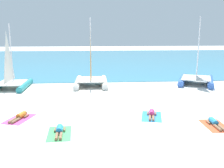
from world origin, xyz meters
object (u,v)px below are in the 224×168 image
Objects in this scene: towel_leftmost at (19,119)px; towel_rightmost at (215,126)px; sunbather_center_right at (152,114)px; sunbather_leftmost at (20,116)px; towel_center_right at (152,116)px; sailboat_teal at (11,79)px; towel_center_left at (59,134)px; sailboat_white at (91,76)px; sunbather_rightmost at (215,123)px; sailboat_blue at (197,74)px; sunbather_center_left at (59,131)px.

towel_leftmost and towel_rightmost have the same top height.
sunbather_center_right reaches higher than towel_leftmost.
sunbather_leftmost and sunbather_center_right have the same top height.
towel_center_right is at bearing 15.46° from sunbather_leftmost.
towel_center_left is at bearing -63.56° from sailboat_teal.
sailboat_white is 12.40m from towel_rightmost.
towel_rightmost is at bearing -18.07° from sunbather_center_right.
towel_center_left is at bearing -156.54° from towel_center_right.
sunbather_rightmost is at bearing 6.99° from sunbather_leftmost.
sunbather_leftmost is (-13.55, -8.63, -0.78)m from sailboat_blue.
sunbather_leftmost and sunbather_center_left have the same top height.
sunbather_center_left is 7.87m from sunbather_rightmost.
sailboat_white is 3.81× the size of sunbather_center_right.
towel_rightmost is (10.31, -1.91, -0.13)m from sunbather_leftmost.
sailboat_blue is 1.13× the size of sailboat_teal.
sailboat_white reaches higher than sailboat_teal.
towel_center_left is 5.42m from sunbather_center_right.
sailboat_white is 12.34m from sunbather_rightmost.
towel_leftmost is (-3.94, -8.75, -0.88)m from sailboat_white.
towel_leftmost is at bearing -90.00° from sunbather_leftmost.
towel_center_left is at bearing -42.86° from towel_leftmost.
towel_center_right is 1.22× the size of sunbather_rightmost.
towel_center_left is 1.21× the size of sunbather_center_left.
sunbather_rightmost is (7.86, 0.45, 0.00)m from sunbather_center_left.
sunbather_center_right is (3.48, -8.84, -0.75)m from sailboat_white.
sunbather_center_right is 0.82× the size of towel_rightmost.
towel_leftmost is (2.75, -8.01, -0.80)m from sailboat_teal.
sunbather_leftmost reaches higher than towel_center_right.
sailboat_white is 3.12× the size of towel_rightmost.
towel_leftmost is 7.42m from sunbather_center_right.
sunbather_center_left is (-11.10, -10.92, -0.78)m from sailboat_blue.
sunbather_leftmost is 0.81× the size of towel_center_right.
towel_center_left is (5.22, -10.30, -0.80)m from sailboat_teal.
sunbather_center_left reaches higher than towel_rightmost.
towel_center_left is at bearing -111.82° from sailboat_blue.
towel_leftmost is at bearing 169.88° from towel_rightmost.
sunbather_center_right is (10.17, -8.10, -0.67)m from sailboat_teal.
sunbather_center_right is at bearing -67.50° from sailboat_white.
towel_rightmost is (10.32, -1.84, 0.00)m from towel_leftmost.
sailboat_teal is at bearing 116.87° from towel_center_left.
sailboat_blue reaches higher than towel_center_left.
sunbather_center_left reaches higher than towel_center_right.
sailboat_blue is at bearing 32.65° from towel_leftmost.
sunbather_center_right is 3.37m from sunbather_rightmost.
sailboat_teal is at bearing 113.85° from sunbather_center_left.
sunbather_leftmost is at bearing -113.27° from sailboat_white.
sailboat_white reaches higher than sunbather_center_left.
sunbather_center_left is at bearing -157.21° from towel_center_right.
sailboat_white is 3.85× the size of sunbather_leftmost.
sailboat_blue is at bearing 41.37° from sunbather_center_left.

